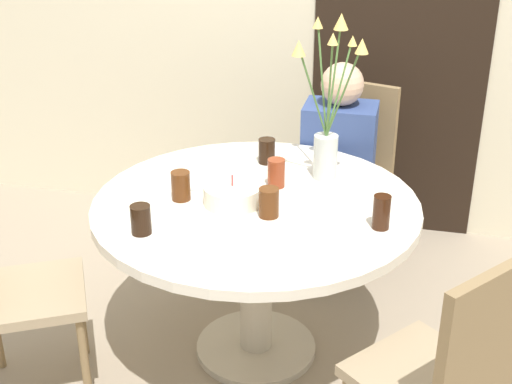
{
  "coord_description": "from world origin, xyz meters",
  "views": [
    {
      "loc": [
        0.56,
        -2.41,
        1.92
      ],
      "look_at": [
        0.0,
        0.0,
        0.75
      ],
      "focal_mm": 50.0,
      "sensor_mm": 36.0,
      "label": 1
    }
  ],
  "objects": [
    {
      "name": "drink_glass_4",
      "position": [
        0.49,
        -0.11,
        0.77
      ],
      "size": [
        0.06,
        0.06,
        0.13
      ],
      "color": "#33190C",
      "rests_on": "dining_table"
    },
    {
      "name": "drink_glass_3",
      "position": [
        -0.04,
        0.39,
        0.77
      ],
      "size": [
        0.07,
        0.07,
        0.11
      ],
      "color": "black",
      "rests_on": "dining_table"
    },
    {
      "name": "chair_left_flank",
      "position": [
        -0.84,
        -0.45,
        0.52
      ],
      "size": [
        0.54,
        0.54,
        0.91
      ],
      "rotation": [
        0.0,
        0.0,
        2.06
      ],
      "color": "#9E896B",
      "rests_on": "ground_plane"
    },
    {
      "name": "person_woman",
      "position": [
        0.23,
        0.76,
        0.5
      ],
      "size": [
        0.34,
        0.24,
        1.07
      ],
      "color": "#383333",
      "rests_on": "ground_plane"
    },
    {
      "name": "flower_vase",
      "position": [
        0.23,
        0.28,
        0.96
      ],
      "size": [
        0.29,
        0.26,
        0.67
      ],
      "color": "silver",
      "rests_on": "dining_table"
    },
    {
      "name": "dining_table",
      "position": [
        0.0,
        0.0,
        0.58
      ],
      "size": [
        1.27,
        1.27,
        0.71
      ],
      "color": "silver",
      "rests_on": "ground_plane"
    },
    {
      "name": "doorway_panel",
      "position": [
        0.47,
        1.29,
        1.02
      ],
      "size": [
        0.9,
        0.01,
        2.05
      ],
      "color": "black",
      "rests_on": "ground_plane"
    },
    {
      "name": "drink_glass_0",
      "position": [
        0.05,
        0.15,
        0.77
      ],
      "size": [
        0.07,
        0.07,
        0.12
      ],
      "color": "maroon",
      "rests_on": "dining_table"
    },
    {
      "name": "side_plate",
      "position": [
        -0.28,
        0.11,
        0.72
      ],
      "size": [
        0.16,
        0.16,
        0.01
      ],
      "color": "silver",
      "rests_on": "dining_table"
    },
    {
      "name": "chair_right_flank",
      "position": [
        0.74,
        -0.61,
        0.52
      ],
      "size": [
        0.56,
        0.56,
        0.91
      ],
      "rotation": [
        0.0,
        0.0,
        4.02
      ],
      "color": "#9E896B",
      "rests_on": "ground_plane"
    },
    {
      "name": "ground_plane",
      "position": [
        0.0,
        0.0,
        0.0
      ],
      "size": [
        16.0,
        16.0,
        0.0
      ],
      "primitive_type": "plane",
      "color": "gray"
    },
    {
      "name": "birthday_cake",
      "position": [
        -0.08,
        -0.04,
        0.75
      ],
      "size": [
        0.22,
        0.22,
        0.12
      ],
      "color": "white",
      "rests_on": "dining_table"
    },
    {
      "name": "drink_glass_5",
      "position": [
        -0.34,
        -0.34,
        0.76
      ],
      "size": [
        0.07,
        0.07,
        0.11
      ],
      "color": "black",
      "rests_on": "dining_table"
    },
    {
      "name": "drink_glass_1",
      "position": [
        0.07,
        -0.11,
        0.77
      ],
      "size": [
        0.08,
        0.08,
        0.11
      ],
      "color": "#51280F",
      "rests_on": "dining_table"
    },
    {
      "name": "chair_far_back",
      "position": [
        0.28,
        0.92,
        0.52
      ],
      "size": [
        0.5,
        0.5,
        0.91
      ],
      "rotation": [
        0.0,
        0.0,
        -0.29
      ],
      "color": "#9E896B",
      "rests_on": "ground_plane"
    },
    {
      "name": "drink_glass_2",
      "position": [
        -0.29,
        -0.05,
        0.77
      ],
      "size": [
        0.07,
        0.07,
        0.12
      ],
      "color": "#51280F",
      "rests_on": "dining_table"
    }
  ]
}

